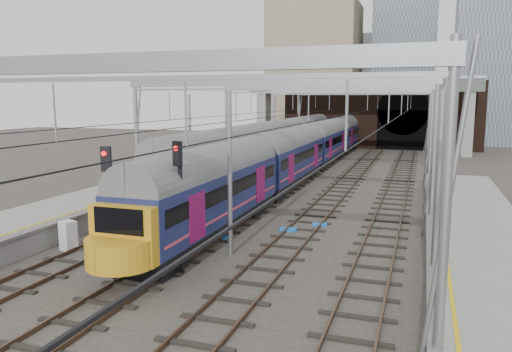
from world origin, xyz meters
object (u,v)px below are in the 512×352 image
(train_main, at_px, (310,147))
(signal_near_centre, at_px, (180,192))
(relay_cabinet, at_px, (68,236))
(signal_near_left, at_px, (110,197))
(train_second, at_px, (274,144))

(train_main, xyz_separation_m, signal_near_centre, (1.09, -27.42, 0.87))
(train_main, relative_size, relay_cabinet, 44.98)
(signal_near_centre, distance_m, relay_cabinet, 6.81)
(signal_near_left, height_order, relay_cabinet, signal_near_left)
(signal_near_left, bearing_deg, relay_cabinet, 131.14)
(train_main, bearing_deg, relay_cabinet, -101.02)
(train_main, height_order, signal_near_centre, signal_near_centre)
(signal_near_left, distance_m, signal_near_centre, 2.54)
(relay_cabinet, bearing_deg, train_second, 107.91)
(signal_near_left, bearing_deg, train_main, 70.74)
(train_main, xyz_separation_m, train_second, (-4.00, 2.15, 0.06))
(train_main, distance_m, relay_cabinet, 26.78)
(signal_near_left, xyz_separation_m, relay_cabinet, (-4.02, 2.49, -2.48))
(signal_near_centre, bearing_deg, signal_near_left, -126.18)
(train_second, relative_size, signal_near_left, 9.25)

